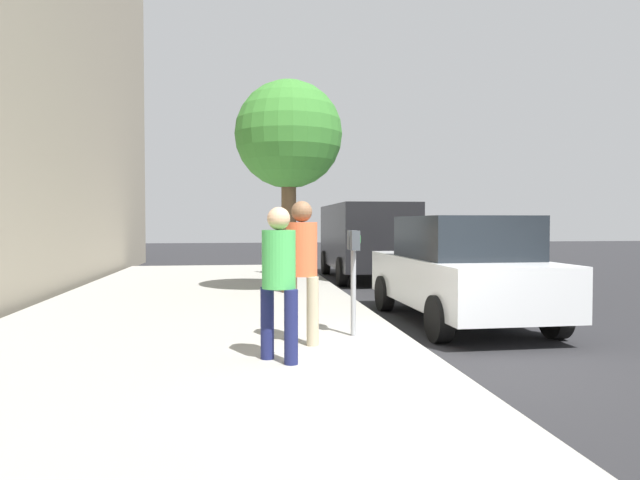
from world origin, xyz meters
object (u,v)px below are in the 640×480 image
pedestrian_at_meter (302,259)px  pedestrian_bystander (279,272)px  parked_sedan_near (460,269)px  parking_meter (353,260)px  traffic_signal (295,189)px  street_tree (289,136)px  parked_van_far (365,236)px

pedestrian_at_meter → pedestrian_bystander: size_ratio=1.06×
parked_sedan_near → pedestrian_at_meter: bearing=123.5°
parking_meter → traffic_signal: size_ratio=0.39×
pedestrian_at_meter → traffic_signal: size_ratio=0.50×
street_tree → parked_sedan_near: bearing=-142.5°
parking_meter → pedestrian_at_meter: pedestrian_at_meter is taller
parked_sedan_near → traffic_signal: (6.69, 2.10, 1.68)m
parked_van_far → pedestrian_at_meter: bearing=163.0°
parking_meter → street_tree: 5.39m
pedestrian_at_meter → street_tree: street_tree is taller
pedestrian_at_meter → parked_sedan_near: bearing=-3.8°
parking_meter → parked_van_far: (8.82, -2.08, 0.09)m
parking_meter → parked_sedan_near: size_ratio=0.32×
parked_sedan_near → traffic_signal: size_ratio=1.23×
pedestrian_at_meter → parked_van_far: parked_van_far is taller
pedestrian_at_meter → parked_sedan_near: (1.86, -2.81, -0.31)m
pedestrian_bystander → parked_sedan_near: pedestrian_bystander is taller
traffic_signal → street_tree: bearing=172.3°
pedestrian_at_meter → pedestrian_bystander: pedestrian_at_meter is taller
parked_sedan_near → street_tree: size_ratio=0.97×
parking_meter → parked_van_far: bearing=-13.3°
street_tree → parking_meter: bearing=-174.4°
parking_meter → parked_sedan_near: (1.49, -2.08, -0.27)m
parking_meter → street_tree: street_tree is taller
parked_van_far → traffic_signal: traffic_signal is taller
street_tree → pedestrian_bystander: bearing=174.4°
parked_van_far → street_tree: 5.25m
traffic_signal → parked_van_far: bearing=-73.3°
traffic_signal → pedestrian_at_meter: bearing=175.2°
parking_meter → pedestrian_at_meter: (-0.37, 0.73, 0.04)m
parking_meter → traffic_signal: 8.31m
parked_sedan_near → parked_van_far: size_ratio=0.85×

